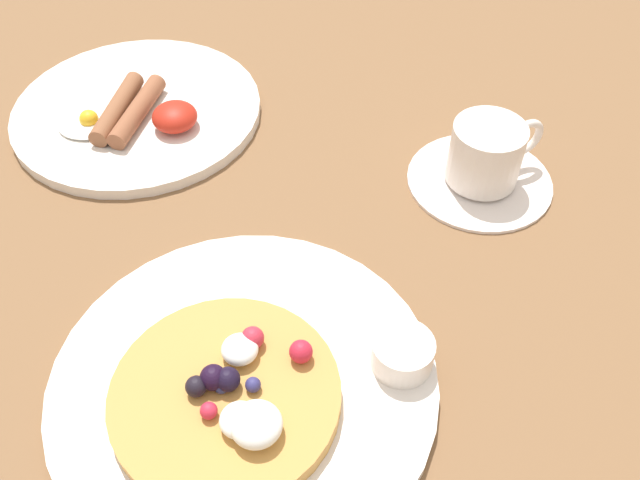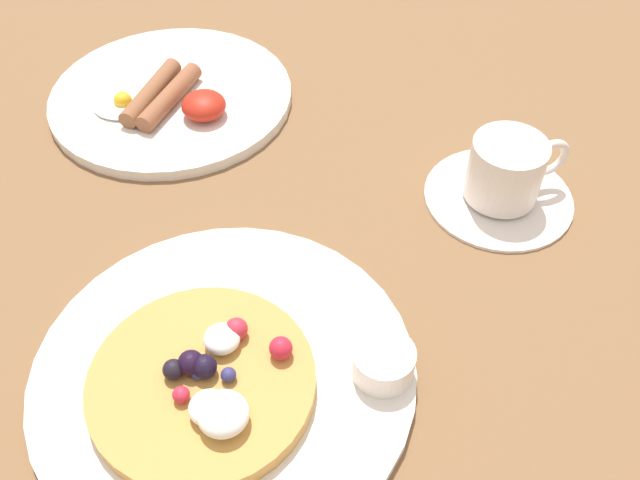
% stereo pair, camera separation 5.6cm
% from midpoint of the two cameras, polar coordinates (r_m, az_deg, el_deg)
% --- Properties ---
extents(ground_plane, '(1.53, 1.16, 0.03)m').
position_cam_midpoint_polar(ground_plane, '(0.63, -4.05, -2.88)').
color(ground_plane, brown).
extents(pancake_plate, '(0.30, 0.30, 0.01)m').
position_cam_midpoint_polar(pancake_plate, '(0.55, -9.31, -11.73)').
color(pancake_plate, white).
rests_on(pancake_plate, ground_plane).
extents(pancake_with_berries, '(0.17, 0.17, 0.04)m').
position_cam_midpoint_polar(pancake_with_berries, '(0.52, -10.69, -12.74)').
color(pancake_with_berries, '#C18841').
rests_on(pancake_with_berries, pancake_plate).
extents(syrup_ramekin, '(0.05, 0.05, 0.03)m').
position_cam_midpoint_polar(syrup_ramekin, '(0.53, 3.86, -9.53)').
color(syrup_ramekin, white).
rests_on(syrup_ramekin, pancake_plate).
extents(breakfast_plate, '(0.27, 0.27, 0.01)m').
position_cam_midpoint_polar(breakfast_plate, '(0.80, -16.87, 10.15)').
color(breakfast_plate, white).
rests_on(breakfast_plate, ground_plane).
extents(fried_breakfast, '(0.15, 0.12, 0.03)m').
position_cam_midpoint_polar(fried_breakfast, '(0.77, -17.05, 9.88)').
color(fried_breakfast, brown).
rests_on(fried_breakfast, breakfast_plate).
extents(coffee_saucer, '(0.14, 0.14, 0.01)m').
position_cam_midpoint_polar(coffee_saucer, '(0.70, 10.90, 4.84)').
color(coffee_saucer, silver).
rests_on(coffee_saucer, ground_plane).
extents(coffee_cup, '(0.10, 0.07, 0.06)m').
position_cam_midpoint_polar(coffee_cup, '(0.68, 11.46, 7.07)').
color(coffee_cup, white).
rests_on(coffee_cup, coffee_saucer).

